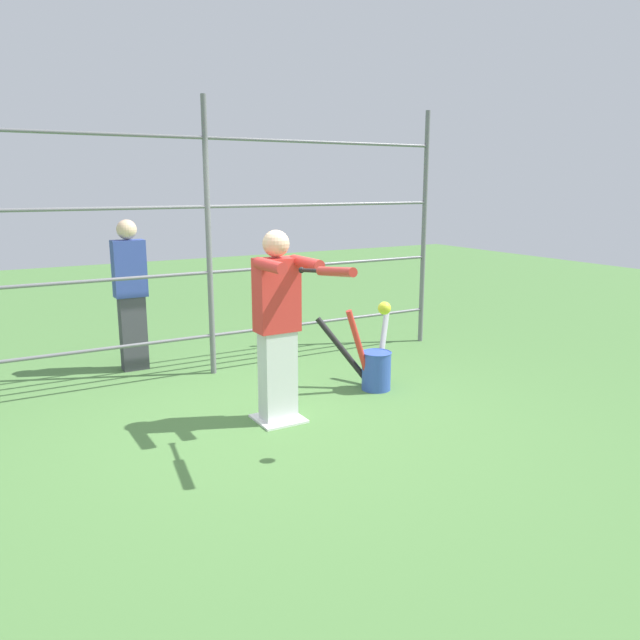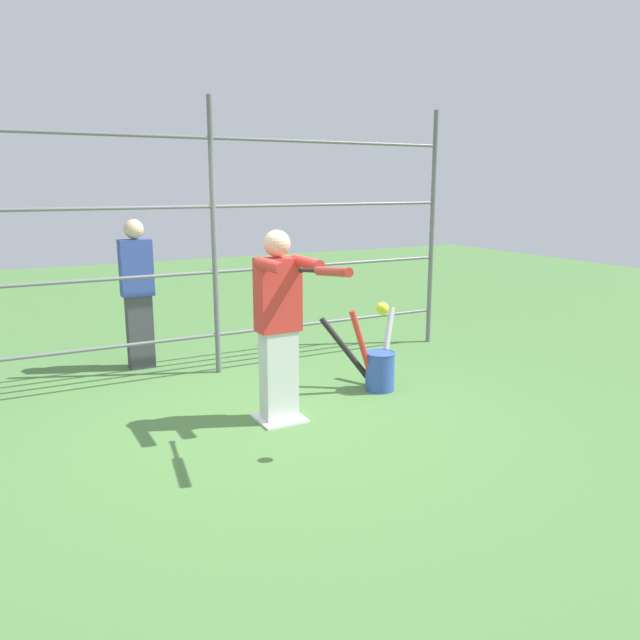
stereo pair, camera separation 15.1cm
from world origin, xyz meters
The scene contains 8 objects.
ground_plane centered at (0.00, 0.00, 0.00)m, with size 24.00×24.00×0.00m, color #4C7A3D.
home_plate centered at (0.00, 0.00, 0.01)m, with size 0.40×0.40×0.02m.
fence_backstop centered at (0.00, -1.60, 1.45)m, with size 5.81×0.06×2.90m.
batter centered at (0.00, 0.02, 0.90)m, with size 0.43×0.56×1.66m.
baseball_bat_swinging centered at (0.04, 0.95, 1.43)m, with size 0.12×0.85×0.14m.
softball_in_flight centered at (-0.36, 1.04, 1.14)m, with size 0.10×0.10×0.10m.
bat_bucket centered at (-1.21, -0.29, 0.24)m, with size 0.84×0.62×0.84m.
bystander_behind_fence centered at (0.70, -2.18, 0.86)m, with size 0.34×0.21×1.66m.
Camera 2 is at (2.13, 4.72, 2.02)m, focal length 35.00 mm.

